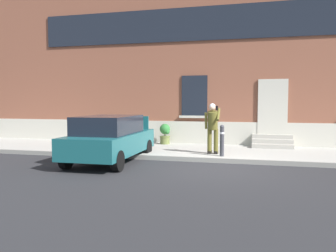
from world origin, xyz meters
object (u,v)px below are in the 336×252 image
object	(u,v)px
person_on_phone	(213,125)
planter_charcoal	(112,132)
hatchback_car_teal	(110,138)
bollard_near_person	(222,139)
planter_olive	(165,133)

from	to	relation	value
person_on_phone	planter_charcoal	world-z (taller)	person_on_phone
hatchback_car_teal	planter_charcoal	bearing A→B (deg)	113.06
bollard_near_person	planter_charcoal	distance (m)	5.84
bollard_near_person	planter_charcoal	size ratio (longest dim) A/B	1.22
planter_charcoal	planter_olive	bearing A→B (deg)	-1.05
person_on_phone	planter_charcoal	distance (m)	5.36
hatchback_car_teal	person_on_phone	xyz separation A→B (m)	(3.08, 1.59, 0.36)
hatchback_car_teal	person_on_phone	world-z (taller)	person_on_phone
hatchback_car_teal	planter_charcoal	xyz separation A→B (m)	(-1.69, 3.97, -0.18)
hatchback_car_teal	person_on_phone	size ratio (longest dim) A/B	2.36
planter_charcoal	planter_olive	world-z (taller)	same
bollard_near_person	planter_olive	size ratio (longest dim) A/B	1.22
bollard_near_person	person_on_phone	world-z (taller)	person_on_phone
bollard_near_person	planter_charcoal	world-z (taller)	bollard_near_person
bollard_near_person	planter_olive	distance (m)	3.83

